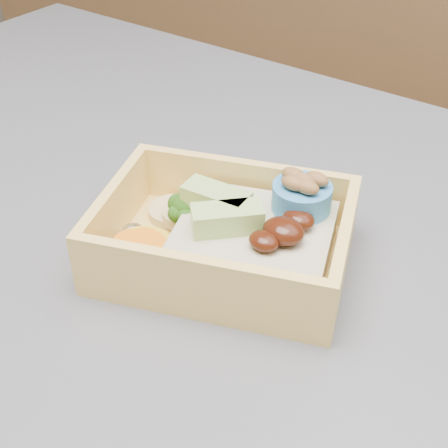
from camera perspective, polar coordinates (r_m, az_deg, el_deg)
The scene contains 1 object.
bento_box at distance 0.44m, azimuth 0.73°, elevation -1.17°, with size 0.21×0.18×0.06m.
Camera 1 is at (0.13, -0.29, 1.21)m, focal length 50.00 mm.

